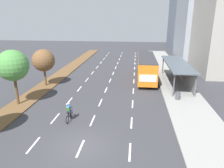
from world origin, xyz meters
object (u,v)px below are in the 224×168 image
Objects in this scene: bus_shelter at (179,71)px; trash_bin at (178,96)px; median_tree_second at (13,66)px; median_tree_third at (44,61)px; bus at (146,65)px; cyclist at (69,112)px.

trash_bin is at bearing -99.96° from bus_shelter.
median_tree_second is (-18.07, -9.33, 2.38)m from bus_shelter.
median_tree_third reaches higher than trash_bin.
median_tree_second is 6.52m from median_tree_third.
bus is at bearing 40.35° from median_tree_second.
median_tree_second is (-13.79, -11.72, 2.18)m from bus.
bus is 18.23m from median_tree_second.
trash_bin is at bearing 10.60° from median_tree_second.
bus is 2.32× the size of median_tree_third.
bus_shelter is 1.02× the size of bus.
median_tree_third is (0.24, 6.47, -0.74)m from median_tree_second.
trash_bin is (16.75, -3.29, -2.94)m from median_tree_third.
bus_shelter is 2.02× the size of median_tree_second.
trash_bin is at bearing -11.12° from median_tree_third.
median_tree_second reaches higher than trash_bin.
cyclist is (-7.32, -14.52, -1.28)m from bus.
bus is 14.60m from median_tree_third.
cyclist is at bearing -133.73° from bus_shelter.
cyclist is at bearing -150.39° from trash_bin.
bus_shelter reaches higher than cyclist.
median_tree_second is 6.73× the size of trash_bin.
median_tree_second is at bearing -152.69° from bus_shelter.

